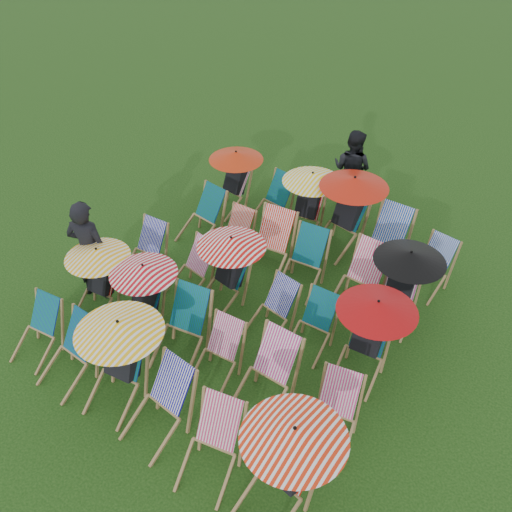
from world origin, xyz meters
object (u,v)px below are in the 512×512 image
Objects in this scene: person_rear at (352,169)px; deckchair_5 at (283,467)px; person_left at (89,250)px; deckchair_29 at (430,267)px; deckchair_0 at (36,331)px.

deckchair_5 is at bearing 111.94° from person_rear.
deckchair_5 is at bearing 142.16° from person_left.
person_left is at bearing -135.10° from deckchair_29.
deckchair_29 is at bearing 99.94° from deckchair_5.
deckchair_29 is 5.40m from person_left.
person_rear is (1.84, 6.01, 0.38)m from deckchair_0.
deckchair_5 is 6.37m from person_rear.
deckchair_0 is 6.30m from person_rear.
deckchair_0 is 0.47× the size of person_left.
person_left is 5.12m from person_rear.
deckchair_0 is 6.09m from deckchair_29.
deckchair_5 is 1.60× the size of deckchair_29.
deckchair_29 is at bearing -164.86° from person_left.
deckchair_29 is at bearing 147.61° from person_rear.
person_left reaches higher than person_rear.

